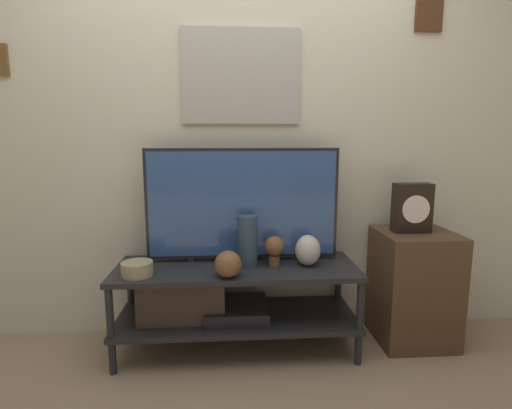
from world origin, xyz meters
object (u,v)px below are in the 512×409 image
object	(u,v)px
vase_round_glass	(228,264)
vase_tall_ceramic	(248,241)
mantel_clock	(412,208)
decorative_bust	(274,248)
vase_urn_stoneware	(308,250)
television	(243,204)
vase_wide_bowl	(137,269)

from	to	relation	value
vase_round_glass	vase_tall_ceramic	bearing A→B (deg)	57.93
mantel_clock	decorative_bust	bearing A→B (deg)	-176.49
decorative_bust	mantel_clock	bearing A→B (deg)	3.51
mantel_clock	vase_tall_ceramic	bearing A→B (deg)	-176.96
vase_urn_stoneware	television	bearing A→B (deg)	161.70
vase_tall_ceramic	vase_round_glass	distance (m)	0.23
television	mantel_clock	bearing A→B (deg)	-3.45
vase_urn_stoneware	decorative_bust	distance (m)	0.20
television	vase_urn_stoneware	distance (m)	0.47
television	vase_urn_stoneware	world-z (taller)	television
vase_tall_ceramic	vase_urn_stoneware	xyz separation A→B (m)	(0.35, -0.01, -0.06)
vase_round_glass	vase_wide_bowl	bearing A→B (deg)	173.40
vase_tall_ceramic	vase_wide_bowl	bearing A→B (deg)	-168.36
mantel_clock	vase_round_glass	bearing A→B (deg)	-168.04
vase_round_glass	mantel_clock	xyz separation A→B (m)	(1.09, 0.23, 0.25)
vase_wide_bowl	vase_urn_stoneware	bearing A→B (deg)	6.83
vase_wide_bowl	mantel_clock	distance (m)	1.62
television	vase_urn_stoneware	xyz separation A→B (m)	(0.37, -0.12, -0.26)
vase_urn_stoneware	mantel_clock	world-z (taller)	mantel_clock
vase_wide_bowl	decorative_bust	world-z (taller)	decorative_bust
vase_tall_ceramic	vase_round_glass	xyz separation A→B (m)	(-0.11, -0.18, -0.08)
vase_round_glass	decorative_bust	bearing A→B (deg)	34.27
vase_urn_stoneware	mantel_clock	xyz separation A→B (m)	(0.63, 0.06, 0.23)
vase_wide_bowl	vase_urn_stoneware	world-z (taller)	vase_urn_stoneware
vase_tall_ceramic	vase_urn_stoneware	bearing A→B (deg)	-1.67
vase_round_glass	vase_urn_stoneware	bearing A→B (deg)	20.24
television	vase_wide_bowl	xyz separation A→B (m)	(-0.58, -0.24, -0.31)
vase_tall_ceramic	decorative_bust	size ratio (longest dim) A/B	1.70
vase_wide_bowl	decorative_bust	distance (m)	0.77
vase_tall_ceramic	vase_wide_bowl	size ratio (longest dim) A/B	1.75
vase_urn_stoneware	vase_tall_ceramic	bearing A→B (deg)	178.33
decorative_bust	vase_urn_stoneware	bearing A→B (deg)	-3.35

